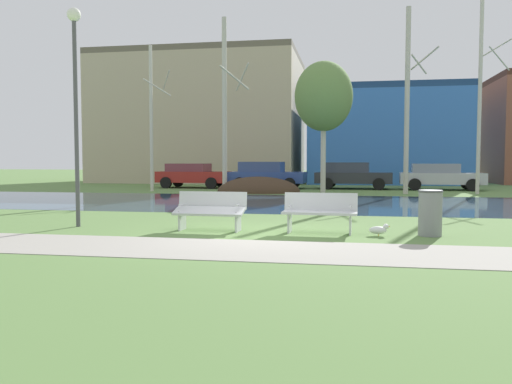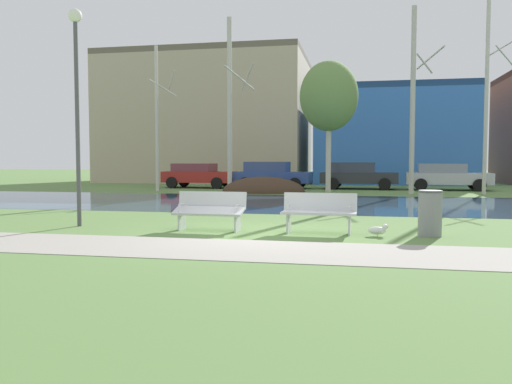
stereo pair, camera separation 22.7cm
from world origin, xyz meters
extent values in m
plane|color=#5B7F42|center=(0.00, 10.00, 0.00)|extent=(120.00, 120.00, 0.00)
cube|color=#9E998E|center=(0.00, -1.73, 0.01)|extent=(60.00, 2.16, 0.01)
cube|color=#33516B|center=(0.00, 8.53, 0.00)|extent=(80.00, 8.38, 0.01)
ellipsoid|color=#423021|center=(-2.56, 14.64, 0.00)|extent=(4.14, 3.11, 1.55)
cube|color=silver|center=(-1.23, 0.52, 0.45)|extent=(1.62, 0.53, 0.18)
cube|color=silver|center=(-1.22, 0.80, 0.67)|extent=(1.60, 0.14, 0.40)
cube|color=silver|center=(-1.88, 0.61, 0.23)|extent=(0.06, 0.43, 0.45)
cube|color=silver|center=(-0.57, 0.56, 0.23)|extent=(0.06, 0.43, 0.45)
cylinder|color=silver|center=(-1.88, 0.57, 0.59)|extent=(0.05, 0.28, 0.04)
cylinder|color=silver|center=(-0.57, 0.52, 0.59)|extent=(0.05, 0.28, 0.04)
cube|color=silver|center=(1.23, 0.52, 0.45)|extent=(1.62, 0.54, 0.05)
cube|color=silver|center=(1.24, 0.80, 0.67)|extent=(1.60, 0.14, 0.40)
cube|color=silver|center=(0.57, 0.61, 0.23)|extent=(0.06, 0.43, 0.45)
cube|color=silver|center=(1.89, 0.56, 0.23)|extent=(0.06, 0.43, 0.45)
cylinder|color=silver|center=(0.57, 0.57, 0.59)|extent=(0.05, 0.28, 0.04)
cylinder|color=silver|center=(1.88, 0.52, 0.59)|extent=(0.05, 0.28, 0.04)
cylinder|color=gray|center=(3.53, 0.63, 0.48)|extent=(0.48, 0.48, 0.96)
torus|color=#494A4C|center=(3.53, 0.63, 0.93)|extent=(0.51, 0.51, 0.04)
ellipsoid|color=white|center=(2.45, 0.41, 0.12)|extent=(0.37, 0.16, 0.16)
sphere|color=white|center=(2.61, 0.41, 0.20)|extent=(0.12, 0.12, 0.12)
cone|color=gold|center=(2.68, 0.41, 0.20)|extent=(0.06, 0.04, 0.04)
cylinder|color=gold|center=(2.47, 0.38, 0.05)|extent=(0.01, 0.01, 0.10)
cylinder|color=gold|center=(2.47, 0.45, 0.05)|extent=(0.01, 0.01, 0.10)
cylinder|color=#4C4C51|center=(-4.52, 0.74, 2.42)|extent=(0.10, 0.10, 4.83)
sphere|color=white|center=(-4.52, 0.74, 4.98)|extent=(0.32, 0.32, 0.32)
cylinder|color=beige|center=(-8.09, 14.56, 3.69)|extent=(0.17, 0.17, 7.38)
cylinder|color=beige|center=(-7.44, 15.00, 5.66)|extent=(0.81, 1.15, 0.91)
cylinder|color=beige|center=(-7.53, 13.98, 5.18)|extent=(1.10, 1.07, 0.78)
cylinder|color=beige|center=(-4.20, 14.34, 4.27)|extent=(0.23, 0.23, 8.53)
cylinder|color=beige|center=(-3.42, 14.88, 5.71)|extent=(0.96, 1.35, 1.19)
cylinder|color=beige|center=(-3.54, 13.66, 5.49)|extent=(1.25, 1.22, 1.05)
cylinder|color=beige|center=(0.59, 15.14, 3.02)|extent=(0.26, 0.26, 6.04)
ellipsoid|color=#668947|center=(0.59, 15.14, 4.71)|extent=(2.84, 2.84, 3.41)
cylinder|color=#BCB7A8|center=(4.48, 14.49, 4.32)|extent=(0.23, 0.23, 8.64)
cylinder|color=#BCB7A8|center=(5.29, 15.05, 6.36)|extent=(1.11, 1.57, 0.82)
cylinder|color=#BCB7A8|center=(4.92, 14.04, 5.93)|extent=(0.83, 0.81, 0.81)
cylinder|color=beige|center=(7.79, 15.04, 4.55)|extent=(0.17, 0.17, 9.09)
cylinder|color=beige|center=(8.54, 15.55, 6.80)|extent=(1.05, 1.50, 0.58)
cylinder|color=beige|center=(8.42, 14.38, 6.12)|extent=(1.21, 1.18, 0.93)
cube|color=maroon|center=(-6.89, 17.97, 0.63)|extent=(4.16, 2.03, 0.62)
cube|color=brown|center=(-7.21, 17.99, 1.17)|extent=(2.36, 1.71, 0.46)
cylinder|color=black|center=(-5.50, 18.79, 0.32)|extent=(0.65, 0.26, 0.64)
cylinder|color=black|center=(-5.60, 16.99, 0.32)|extent=(0.65, 0.26, 0.64)
cylinder|color=black|center=(-8.17, 18.94, 0.32)|extent=(0.65, 0.26, 0.64)
cylinder|color=black|center=(-8.28, 17.15, 0.32)|extent=(0.65, 0.26, 0.64)
cube|color=#2D4793|center=(-2.65, 18.21, 0.62)|extent=(4.35, 1.96, 0.61)
cube|color=#32457F|center=(-2.99, 18.23, 1.21)|extent=(2.47, 1.64, 0.56)
cylinder|color=black|center=(-1.20, 18.98, 0.32)|extent=(0.65, 0.26, 0.64)
cylinder|color=black|center=(-1.30, 17.27, 0.32)|extent=(0.65, 0.26, 0.64)
cylinder|color=black|center=(-4.01, 19.14, 0.32)|extent=(0.65, 0.26, 0.64)
cylinder|color=black|center=(-4.11, 17.44, 0.32)|extent=(0.65, 0.26, 0.64)
cube|color=#282B30|center=(2.11, 18.46, 0.62)|extent=(4.23, 2.14, 0.59)
cube|color=#2F3648|center=(1.78, 18.48, 1.19)|extent=(2.41, 1.81, 0.55)
cylinder|color=black|center=(3.53, 19.33, 0.32)|extent=(0.65, 0.26, 0.64)
cylinder|color=black|center=(3.42, 17.43, 0.32)|extent=(0.65, 0.26, 0.64)
cylinder|color=black|center=(0.81, 19.49, 0.32)|extent=(0.65, 0.26, 0.64)
cylinder|color=black|center=(0.70, 17.59, 0.32)|extent=(0.65, 0.26, 0.64)
cube|color=#B2B5BC|center=(6.71, 18.21, 0.62)|extent=(4.37, 2.07, 0.59)
cube|color=gray|center=(6.37, 18.23, 1.16)|extent=(2.48, 1.74, 0.48)
cylinder|color=black|center=(8.17, 19.03, 0.32)|extent=(0.65, 0.26, 0.64)
cylinder|color=black|center=(8.06, 17.22, 0.32)|extent=(0.65, 0.26, 0.64)
cylinder|color=black|center=(5.35, 19.20, 0.32)|extent=(0.65, 0.26, 0.64)
cylinder|color=black|center=(5.24, 17.39, 0.32)|extent=(0.65, 0.26, 0.64)
cube|color=#BCAD8E|center=(-8.95, 27.23, 4.40)|extent=(14.34, 9.94, 8.80)
cube|color=#675F4E|center=(-8.95, 27.23, 9.00)|extent=(14.34, 9.94, 0.40)
cube|color=#3870C6|center=(4.37, 27.62, 3.05)|extent=(10.39, 9.66, 6.11)
cube|color=navy|center=(4.37, 27.62, 6.31)|extent=(10.39, 9.66, 0.40)
camera|label=1|loc=(1.84, -10.65, 1.59)|focal=36.41mm
camera|label=2|loc=(2.06, -10.60, 1.59)|focal=36.41mm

